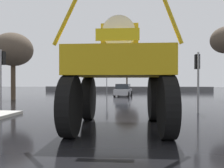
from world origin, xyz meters
name	(u,v)px	position (x,y,z in m)	size (l,w,h in m)	color
ground_plane	(116,102)	(0.00, 18.00, 0.00)	(120.00, 120.00, 0.00)	black
oversize_sprayer	(120,71)	(1.17, 6.98, 2.17)	(3.99, 5.39, 4.59)	black
sedan_ahead	(123,90)	(0.23, 26.00, 0.71)	(2.23, 4.26, 1.52)	#B7B7BF
traffic_signal_near_left	(2,66)	(-6.55, 11.45, 2.75)	(0.24, 0.54, 3.77)	gray
traffic_signal_near_right	(197,69)	(5.28, 11.45, 2.49)	(0.24, 0.54, 3.42)	gray
traffic_signal_far_left	(107,77)	(-2.08, 27.75, 2.48)	(0.24, 0.55, 3.40)	gray
bare_tree_left	(13,50)	(-10.35, 19.11, 4.94)	(3.85, 3.85, 6.62)	#473828
bare_tree_far_center	(127,66)	(0.25, 36.84, 4.55)	(4.25, 4.25, 6.37)	#473828
roadside_barrier	(126,89)	(0.00, 39.67, 0.45)	(31.44, 0.24, 0.90)	#59595B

